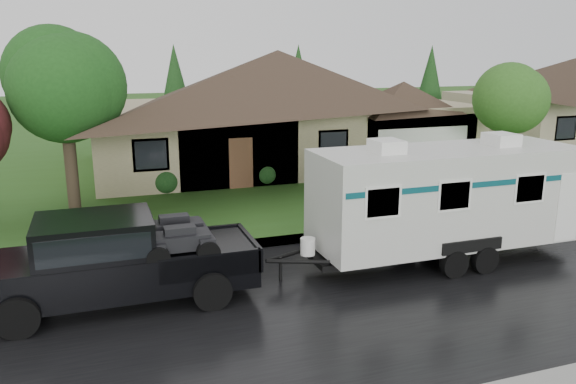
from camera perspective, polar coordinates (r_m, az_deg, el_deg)
name	(u,v)px	position (r m, az deg, el deg)	size (l,w,h in m)	color
ground	(366,262)	(15.81, 7.89, -7.02)	(140.00, 140.00, 0.00)	#2B541A
road	(403,289)	(14.19, 11.56, -9.67)	(140.00, 8.00, 0.01)	black
curb	(333,235)	(17.70, 4.62, -4.36)	(140.00, 0.50, 0.15)	gray
lawn	(236,162)	(29.46, -5.31, 3.06)	(140.00, 26.00, 0.15)	#2B541A
house_main	(284,94)	(28.52, -0.36, 9.89)	(19.44, 10.80, 6.90)	#988B66
tree_left_green	(63,85)	(20.49, -21.85, 10.06)	(3.85, 3.85, 6.38)	#382B1E
tree_right_green	(510,102)	(25.49, 21.59, 8.53)	(3.04, 3.04, 5.03)	#382B1E
shrub_row	(311,170)	(24.59, 2.38, 2.29)	(13.60, 1.00, 1.00)	#143814
pickup_truck	(110,258)	(13.40, -17.61, -6.38)	(6.27, 2.38, 2.09)	black
travel_trailer	(446,196)	(15.89, 15.72, -0.35)	(7.73, 2.72, 3.47)	silver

